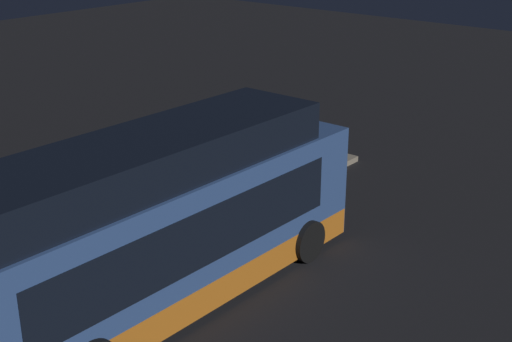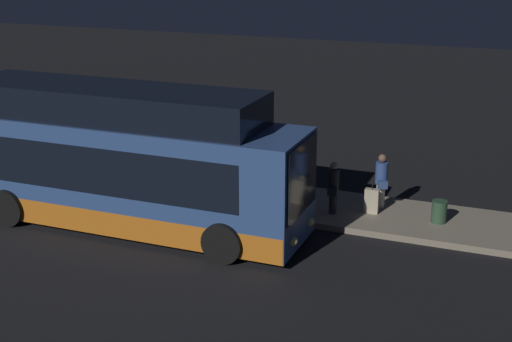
% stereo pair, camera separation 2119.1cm
% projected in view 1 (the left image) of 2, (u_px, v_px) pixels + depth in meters
% --- Properties ---
extents(ground, '(80.00, 80.00, 0.00)m').
position_uv_depth(ground, '(191.00, 284.00, 17.20)').
color(ground, black).
extents(platform, '(20.00, 2.94, 0.19)m').
position_uv_depth(platform, '(109.00, 244.00, 19.01)').
color(platform, gray).
rests_on(platform, ground).
extents(bus_lead, '(10.67, 2.87, 4.08)m').
position_uv_depth(bus_lead, '(166.00, 228.00, 15.86)').
color(bus_lead, '#33518C').
rests_on(bus_lead, ground).
extents(passenger_boarding, '(0.51, 0.63, 1.67)m').
position_uv_depth(passenger_boarding, '(239.00, 150.00, 23.13)').
color(passenger_boarding, silver).
rests_on(passenger_boarding, platform).
extents(passenger_waiting, '(0.37, 0.54, 1.60)m').
position_uv_depth(passenger_waiting, '(239.00, 168.00, 21.67)').
color(passenger_waiting, '#2D2D33').
rests_on(passenger_waiting, platform).
extents(suitcase, '(0.42, 0.20, 0.99)m').
position_uv_depth(suitcase, '(250.00, 170.00, 22.88)').
color(suitcase, beige).
rests_on(suitcase, platform).
extents(trash_bin, '(0.44, 0.44, 0.65)m').
position_uv_depth(trash_bin, '(288.00, 156.00, 24.30)').
color(trash_bin, '#2D4C33').
rests_on(trash_bin, platform).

